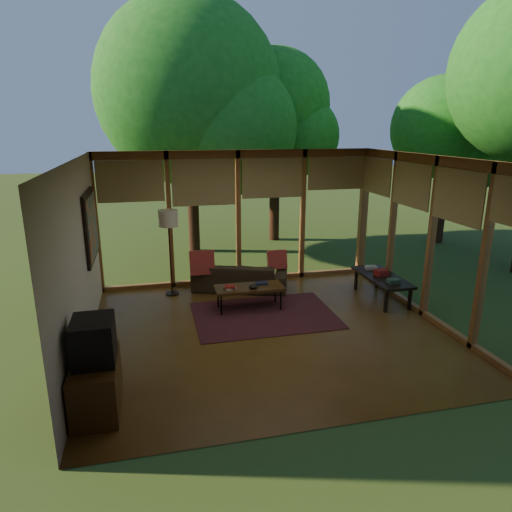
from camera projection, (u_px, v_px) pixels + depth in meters
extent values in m
plane|color=brown|center=(270.00, 331.00, 7.28)|extent=(5.50, 5.50, 0.00)
plane|color=white|center=(271.00, 158.00, 6.54)|extent=(5.50, 5.50, 0.00)
cube|color=beige|center=(79.00, 261.00, 6.30)|extent=(0.04, 5.00, 2.70)
cube|color=beige|center=(335.00, 312.00, 4.57)|extent=(5.50, 0.04, 2.70)
cube|color=#935D2D|center=(238.00, 218.00, 9.25)|extent=(5.50, 0.12, 2.70)
cube|color=#935D2D|center=(431.00, 239.00, 7.52)|extent=(0.12, 5.00, 2.70)
plane|color=#314A1C|center=(425.00, 216.00, 16.54)|extent=(40.00, 40.00, 0.00)
cylinder|color=#311B12|center=(191.00, 152.00, 11.33)|extent=(0.28, 0.28, 5.06)
sphere|color=#155E17|center=(189.00, 92.00, 10.94)|extent=(4.47, 4.47, 4.47)
cylinder|color=#311B12|center=(274.00, 155.00, 12.58)|extent=(0.28, 0.28, 4.73)
sphere|color=#155E17|center=(275.00, 105.00, 12.22)|extent=(2.97, 2.97, 2.97)
cylinder|color=#311B12|center=(438.00, 171.00, 12.27)|extent=(0.28, 0.28, 3.97)
sphere|color=#155E17|center=(443.00, 128.00, 11.97)|extent=(2.68, 2.68, 2.68)
cube|color=maroon|center=(264.00, 315.00, 7.86)|extent=(2.40, 1.70, 0.01)
imported|color=#34291A|center=(240.00, 276.00, 9.06)|extent=(1.98, 1.29, 0.54)
cube|color=maroon|center=(202.00, 263.00, 8.75)|extent=(0.46, 0.25, 0.49)
cube|color=maroon|center=(277.00, 260.00, 9.10)|extent=(0.38, 0.20, 0.40)
cube|color=#AAA49A|center=(230.00, 288.00, 7.89)|extent=(0.23, 0.20, 0.03)
cube|color=maroon|center=(230.00, 287.00, 7.89)|extent=(0.21, 0.17, 0.03)
cube|color=#161A32|center=(262.00, 283.00, 8.15)|extent=(0.22, 0.18, 0.03)
ellipsoid|color=black|center=(253.00, 286.00, 7.93)|extent=(0.16, 0.16, 0.07)
cube|color=#4E3015|center=(96.00, 384.00, 5.22)|extent=(0.50, 1.00, 0.60)
cube|color=black|center=(94.00, 340.00, 5.07)|extent=(0.45, 0.55, 0.50)
cube|color=#2E513F|center=(393.00, 281.00, 8.11)|extent=(0.21, 0.16, 0.07)
cube|color=maroon|center=(381.00, 273.00, 8.52)|extent=(0.26, 0.21, 0.11)
cube|color=#AAA49A|center=(371.00, 267.00, 8.90)|extent=(0.25, 0.20, 0.06)
cylinder|color=black|center=(172.00, 293.00, 8.86)|extent=(0.26, 0.26, 0.03)
cylinder|color=black|center=(170.00, 255.00, 8.64)|extent=(0.03, 0.03, 1.52)
cylinder|color=beige|center=(168.00, 218.00, 8.45)|extent=(0.36, 0.36, 0.30)
cube|color=#4E3015|center=(249.00, 288.00, 8.03)|extent=(1.20, 0.50, 0.05)
cylinder|color=black|center=(221.00, 306.00, 7.80)|extent=(0.03, 0.03, 0.38)
cylinder|color=black|center=(281.00, 300.00, 8.04)|extent=(0.03, 0.03, 0.38)
cylinder|color=black|center=(218.00, 298.00, 8.14)|extent=(0.03, 0.03, 0.38)
cylinder|color=black|center=(275.00, 293.00, 8.37)|extent=(0.03, 0.03, 0.38)
cube|color=black|center=(382.00, 277.00, 8.50)|extent=(0.60, 1.40, 0.05)
cube|color=black|center=(386.00, 301.00, 7.95)|extent=(0.05, 0.05, 0.40)
cube|color=black|center=(410.00, 299.00, 8.05)|extent=(0.05, 0.05, 0.40)
cube|color=black|center=(356.00, 280.00, 9.07)|extent=(0.05, 0.05, 0.40)
cube|color=black|center=(377.00, 278.00, 9.17)|extent=(0.05, 0.05, 0.40)
cube|color=black|center=(90.00, 226.00, 7.56)|extent=(0.05, 1.35, 1.15)
cube|color=#1B697C|center=(92.00, 226.00, 7.57)|extent=(0.02, 1.20, 1.00)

